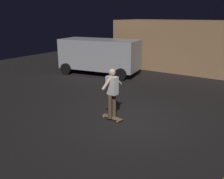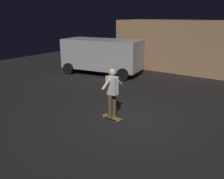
% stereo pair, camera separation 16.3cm
% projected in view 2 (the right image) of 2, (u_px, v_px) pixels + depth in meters
% --- Properties ---
extents(ground_plane, '(28.00, 28.00, 0.00)m').
position_uv_depth(ground_plane, '(130.00, 119.00, 8.30)').
color(ground_plane, black).
extents(parked_van, '(4.85, 2.85, 2.03)m').
position_uv_depth(parked_van, '(102.00, 54.00, 14.41)').
color(parked_van, '#B2B2B7').
rests_on(parked_van, ground_plane).
extents(skateboard_ridden, '(0.80, 0.29, 0.07)m').
position_uv_depth(skateboard_ridden, '(112.00, 118.00, 8.28)').
color(skateboard_ridden, olive).
rests_on(skateboard_ridden, ground_plane).
extents(skater, '(0.40, 0.99, 1.67)m').
position_uv_depth(skater, '(112.00, 90.00, 7.99)').
color(skater, brown).
rests_on(skater, skateboard_ridden).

